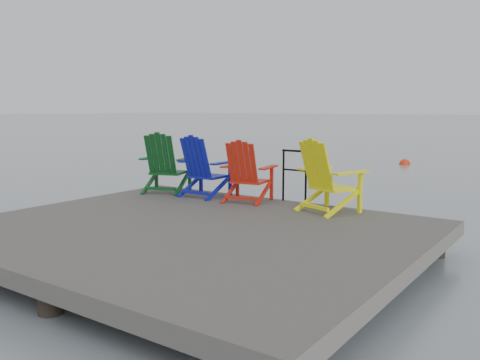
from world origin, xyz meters
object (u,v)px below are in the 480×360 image
Objects in this scene: chair_blue at (203,166)px; buoy_a at (405,164)px; chair_yellow at (327,176)px; chair_red at (247,171)px; chair_green at (165,163)px; handrail at (295,171)px.

buoy_a is (-0.12, 12.20, -1.05)m from chair_blue.
chair_red is at bearing -160.56° from chair_yellow.
chair_blue is 12.25m from buoy_a.
chair_blue is 0.95m from chair_red.
chair_green reaches higher than buoy_a.
chair_red reaches higher than buoy_a.
handrail reaches higher than buoy_a.
chair_red reaches higher than handrail.
chair_green is 2.73× the size of buoy_a.
chair_green is (-2.50, -0.56, 0.03)m from handrail.
chair_blue reaches higher than buoy_a.
chair_blue is at bearing -162.98° from handrail.
handrail is 0.82m from chair_red.
handrail is at bearing -81.58° from buoy_a.
handrail is 1.69m from chair_blue.
chair_yellow is 12.51m from buoy_a.
chair_yellow is (2.45, 0.01, 0.01)m from chair_blue.
chair_green is 1.08× the size of chair_red.
chair_red is 1.50m from chair_yellow.
buoy_a is (-1.73, 11.71, -1.04)m from handrail.
chair_yellow is (1.50, -0.00, 0.04)m from chair_red.
handrail is at bearing 25.00° from chair_red.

